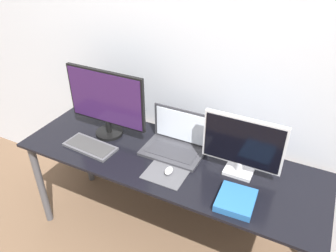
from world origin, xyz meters
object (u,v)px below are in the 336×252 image
laptop (176,141)px  monitor_right (242,145)px  monitor_left (106,102)px  book (236,200)px  mouse (169,171)px  keyboard (90,146)px

laptop → monitor_right: bearing=-6.4°
monitor_left → book: 1.01m
monitor_left → laptop: bearing=5.7°
monitor_left → monitor_right: 0.90m
monitor_left → book: size_ratio=2.59×
mouse → book: 0.41m
keyboard → mouse: (0.56, -0.00, 0.01)m
mouse → keyboard: bearing=180.0°
monitor_right → mouse: bearing=-152.0°
laptop → book: bearing=-30.8°
monitor_left → keyboard: bearing=-95.1°
monitor_right → mouse: monitor_right is taller
monitor_left → laptop: monitor_left is taller
monitor_right → book: (0.06, -0.24, -0.18)m
monitor_left → laptop: (0.48, 0.05, -0.19)m
keyboard → mouse: bearing=-0.0°
monitor_left → keyboard: (-0.02, -0.19, -0.24)m
monitor_right → keyboard: bearing=-168.4°
mouse → monitor_right: bearing=28.0°
book → monitor_left: bearing=166.1°
mouse → book: same height
monitor_left → mouse: bearing=-19.0°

